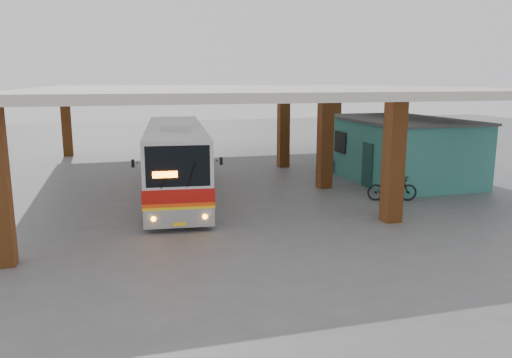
{
  "coord_description": "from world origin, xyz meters",
  "views": [
    {
      "loc": [
        -6.38,
        -18.38,
        4.99
      ],
      "look_at": [
        -1.19,
        0.0,
        1.2
      ],
      "focal_mm": 35.0,
      "sensor_mm": 36.0,
      "label": 1
    }
  ],
  "objects_px": {
    "motorcycle": "(392,188)",
    "pedestrian": "(385,194)",
    "coach_bus": "(176,159)",
    "red_chair": "(328,166)"
  },
  "relations": [
    {
      "from": "motorcycle",
      "to": "pedestrian",
      "type": "distance_m",
      "value": 2.34
    },
    {
      "from": "coach_bus",
      "to": "pedestrian",
      "type": "bearing_deg",
      "value": -29.83
    },
    {
      "from": "pedestrian",
      "to": "red_chair",
      "type": "height_order",
      "value": "pedestrian"
    },
    {
      "from": "pedestrian",
      "to": "red_chair",
      "type": "xyz_separation_m",
      "value": [
        1.4,
        8.42,
        -0.38
      ]
    },
    {
      "from": "coach_bus",
      "to": "pedestrian",
      "type": "distance_m",
      "value": 8.93
    },
    {
      "from": "coach_bus",
      "to": "pedestrian",
      "type": "height_order",
      "value": "coach_bus"
    },
    {
      "from": "pedestrian",
      "to": "red_chair",
      "type": "distance_m",
      "value": 8.54
    },
    {
      "from": "coach_bus",
      "to": "pedestrian",
      "type": "xyz_separation_m",
      "value": [
        7.22,
        -5.19,
        -0.87
      ]
    },
    {
      "from": "red_chair",
      "to": "coach_bus",
      "type": "bearing_deg",
      "value": -171.0
    },
    {
      "from": "coach_bus",
      "to": "motorcycle",
      "type": "bearing_deg",
      "value": -15.26
    }
  ]
}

